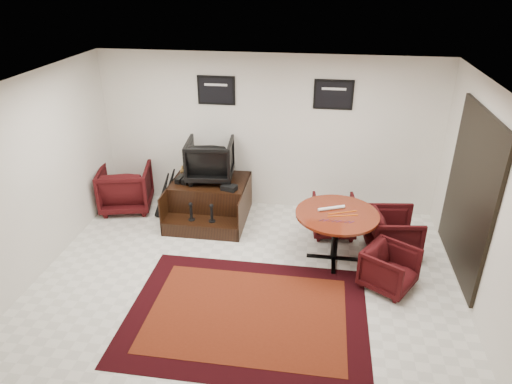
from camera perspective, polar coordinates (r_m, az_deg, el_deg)
ground at (r=6.62m, az=-1.43°, el=-11.47°), size 6.00×6.00×0.00m
room_shell at (r=5.77m, az=2.58°, el=3.10°), size 6.02×5.02×2.81m
area_rug at (r=6.13m, az=-1.12°, el=-14.99°), size 3.09×2.31×0.01m
shine_podium at (r=8.16m, az=-5.77°, el=-1.11°), size 1.33×1.37×0.68m
shine_chair at (r=7.97m, az=-5.77°, el=4.28°), size 0.85×0.81×0.81m
shoes_pair at (r=8.05m, az=-9.11°, el=1.56°), size 0.24×0.28×0.09m
polish_kit at (r=7.68m, az=-3.37°, el=0.55°), size 0.28×0.23×0.09m
umbrella_black at (r=8.20m, az=-11.56°, el=-0.32°), size 0.34×0.13×0.91m
umbrella_hooked at (r=8.27m, az=-10.89°, el=0.12°), size 0.35×0.13×0.94m
armchair_side at (r=8.70m, az=-15.99°, el=0.74°), size 1.05×1.01×0.91m
meeting_table at (r=6.87m, az=10.06°, el=-3.30°), size 1.23×1.23×0.80m
table_chair_back at (r=7.72m, az=9.71°, el=-2.77°), size 0.76×0.72×0.71m
table_chair_window at (r=7.41m, az=16.82°, el=-4.65°), size 0.79×0.83×0.77m
table_chair_corner at (r=6.65m, az=16.39°, el=-8.95°), size 0.86×0.87×0.67m
paper_roll at (r=6.89m, az=9.41°, el=-2.00°), size 0.41×0.21×0.05m
table_clutter at (r=6.74m, az=10.57°, el=-2.97°), size 0.56×0.40×0.01m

